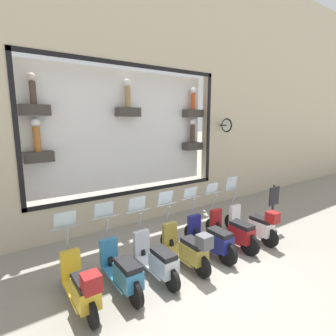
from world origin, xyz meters
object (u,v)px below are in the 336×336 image
(scooter_white_0, at_px, (254,224))
(scooter_yellow_6, at_px, (82,285))
(scooter_navy_2, at_px, (211,238))
(scooter_teal_5, at_px, (122,270))
(scooter_red_1, at_px, (233,231))
(scooter_olive_3, at_px, (188,248))
(shop_sign_post, at_px, (273,207))
(scooter_silver_4, at_px, (156,259))

(scooter_white_0, height_order, scooter_yellow_6, scooter_white_0)
(scooter_yellow_6, bearing_deg, scooter_navy_2, -88.67)
(scooter_navy_2, bearing_deg, scooter_teal_5, 90.07)
(scooter_navy_2, bearing_deg, scooter_red_1, -89.98)
(scooter_white_0, bearing_deg, scooter_red_1, 85.47)
(scooter_olive_3, xyz_separation_m, scooter_yellow_6, (-0.01, 2.38, -0.01))
(scooter_navy_2, bearing_deg, scooter_olive_3, 94.84)
(scooter_red_1, bearing_deg, shop_sign_post, -90.12)
(scooter_olive_3, xyz_separation_m, scooter_silver_4, (0.06, 0.79, -0.05))
(scooter_red_1, bearing_deg, scooter_teal_5, 90.05)
(scooter_red_1, xyz_separation_m, scooter_yellow_6, (-0.07, 3.97, 0.01))
(scooter_red_1, height_order, scooter_silver_4, scooter_silver_4)
(scooter_navy_2, xyz_separation_m, scooter_teal_5, (-0.00, 2.38, -0.01))
(scooter_white_0, bearing_deg, scooter_teal_5, 89.14)
(scooter_olive_3, relative_size, shop_sign_post, 1.25)
(scooter_silver_4, bearing_deg, scooter_teal_5, 89.71)
(scooter_red_1, relative_size, scooter_teal_5, 1.01)
(scooter_teal_5, bearing_deg, scooter_silver_4, -90.29)
(scooter_white_0, relative_size, scooter_teal_5, 1.00)
(scooter_red_1, distance_m, scooter_olive_3, 1.59)
(scooter_red_1, height_order, scooter_olive_3, scooter_olive_3)
(scooter_red_1, height_order, scooter_teal_5, scooter_teal_5)
(scooter_navy_2, height_order, scooter_silver_4, scooter_silver_4)
(scooter_navy_2, relative_size, scooter_silver_4, 1.01)
(scooter_olive_3, bearing_deg, shop_sign_post, -88.89)
(scooter_white_0, bearing_deg, scooter_yellow_6, 90.14)
(scooter_navy_2, xyz_separation_m, scooter_silver_4, (-0.01, 1.59, -0.03))
(scooter_navy_2, distance_m, scooter_silver_4, 1.59)
(scooter_navy_2, xyz_separation_m, scooter_yellow_6, (-0.07, 3.18, 0.01))
(scooter_teal_5, relative_size, shop_sign_post, 1.25)
(scooter_silver_4, height_order, scooter_teal_5, scooter_teal_5)
(scooter_olive_3, relative_size, scooter_silver_4, 1.00)
(scooter_navy_2, height_order, scooter_teal_5, scooter_teal_5)
(shop_sign_post, bearing_deg, scooter_white_0, 93.64)
(scooter_navy_2, distance_m, scooter_yellow_6, 3.18)
(scooter_navy_2, bearing_deg, scooter_white_0, -92.26)
(scooter_teal_5, height_order, shop_sign_post, scooter_teal_5)
(shop_sign_post, bearing_deg, scooter_navy_2, 89.92)
(scooter_red_1, xyz_separation_m, scooter_olive_3, (-0.07, 1.59, 0.02))
(scooter_white_0, distance_m, scooter_navy_2, 1.59)
(scooter_white_0, height_order, scooter_navy_2, scooter_white_0)
(scooter_white_0, xyz_separation_m, scooter_red_1, (0.06, 0.79, -0.03))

